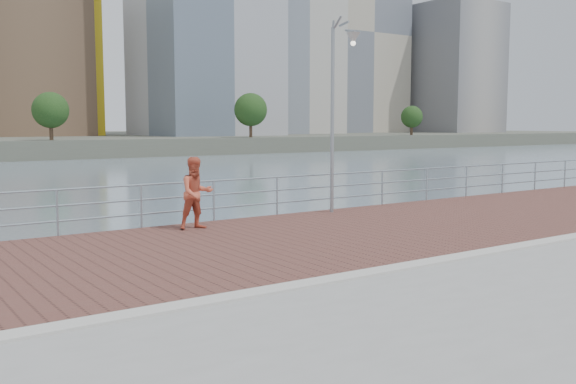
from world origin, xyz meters
TOP-DOWN VIEW (x-y plane):
  - brick_lane at (0.00, 3.60)m, footprint 40.00×6.80m
  - curb at (0.00, 0.00)m, footprint 40.00×0.40m
  - guardrail at (0.00, 7.00)m, footprint 39.06×0.06m
  - street_lamp at (4.70, 6.10)m, footprint 0.39×1.15m
  - bystander at (0.03, 6.04)m, footprint 0.91×0.72m
  - skyline at (27.32, 104.33)m, footprint 233.00×41.00m

SIDE VIEW (x-z plane):
  - brick_lane at x=0.00m, z-range 0.00..0.02m
  - curb at x=0.00m, z-range 0.00..0.06m
  - guardrail at x=0.00m, z-range 0.13..1.25m
  - bystander at x=0.03m, z-range 0.02..1.81m
  - street_lamp at x=4.70m, z-range 1.14..6.55m
  - skyline at x=27.32m, z-range -9.43..56.02m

